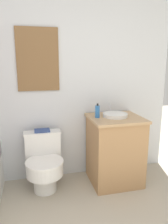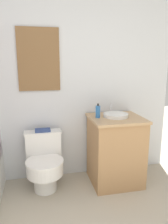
# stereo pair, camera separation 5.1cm
# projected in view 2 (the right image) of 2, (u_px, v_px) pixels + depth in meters

# --- Properties ---
(wall_back) EXTENTS (3.28, 0.07, 2.50)m
(wall_back) POSITION_uv_depth(u_px,v_px,m) (40.00, 77.00, 2.54)
(wall_back) COLOR silver
(wall_back) RESTS_ON ground_plane
(toilet) EXTENTS (0.43, 0.52, 0.64)m
(toilet) POSITION_uv_depth(u_px,v_px,m) (45.00, 162.00, 2.48)
(toilet) COLOR white
(toilet) RESTS_ON ground_plane
(vanity) EXTENTS (0.60, 0.57, 0.81)m
(vanity) POSITION_uv_depth(u_px,v_px,m) (115.00, 150.00, 2.61)
(vanity) COLOR #AD7F51
(vanity) RESTS_ON ground_plane
(sink) EXTENTS (0.29, 0.32, 0.13)m
(sink) POSITION_uv_depth(u_px,v_px,m) (116.00, 115.00, 2.53)
(sink) COLOR white
(sink) RESTS_ON vanity
(soap_bottle) EXTENTS (0.05, 0.05, 0.16)m
(soap_bottle) POSITION_uv_depth(u_px,v_px,m) (98.00, 112.00, 2.48)
(soap_bottle) COLOR #2D6BB2
(soap_bottle) RESTS_ON vanity
(book_on_tank) EXTENTS (0.18, 0.12, 0.02)m
(book_on_tank) POSITION_uv_depth(u_px,v_px,m) (43.00, 130.00, 2.54)
(book_on_tank) COLOR #33477F
(book_on_tank) RESTS_ON toilet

